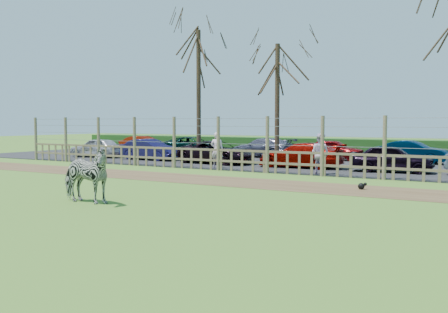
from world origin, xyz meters
The scene contains 21 objects.
ground centered at (0.00, 0.00, 0.00)m, with size 120.00×120.00×0.00m, color #6C9A3C.
dirt_strip centered at (0.00, 4.50, 0.01)m, with size 34.00×2.80×0.01m, color brown.
asphalt centered at (0.00, 14.50, 0.02)m, with size 44.00×13.00×0.04m, color #232326.
hedge centered at (0.00, 21.50, 0.55)m, with size 46.00×2.00×1.10m, color #1E4716.
fence centered at (0.00, 8.00, 0.80)m, with size 30.16×0.16×2.50m.
tree_left centered at (-6.50, 12.50, 5.62)m, with size 4.80×4.80×7.88m.
tree_mid centered at (-2.00, 13.50, 4.87)m, with size 4.80×4.80×6.83m.
zebra centered at (-0.92, -1.88, 0.78)m, with size 0.84×1.84×1.56m, color gray.
visitor_a centered at (-2.92, 8.59, 0.90)m, with size 0.63×0.41×1.72m, color silver.
visitor_b centered at (2.24, 8.48, 0.90)m, with size 0.84×0.65×1.72m, color silver.
crow centered at (4.99, 4.76, 0.12)m, with size 0.30×0.22×0.24m.
car_0 centered at (-13.19, 11.11, 0.64)m, with size 1.42×3.52×1.20m, color #B5AFB9.
car_1 centered at (-8.96, 11.07, 0.64)m, with size 1.27×3.64×1.20m, color #1B174D.
car_2 centered at (-4.32, 10.90, 0.64)m, with size 1.99×4.32×1.20m, color black.
car_3 centered at (0.42, 10.88, 0.64)m, with size 1.68×4.13×1.20m, color #950903.
car_4 centered at (4.72, 10.80, 0.64)m, with size 1.42×3.52×1.20m, color black.
car_7 centered at (-13.30, 15.88, 0.64)m, with size 1.27×3.64×1.20m, color maroon.
car_8 centered at (-9.16, 15.91, 0.64)m, with size 1.99×4.32×1.20m, color black.
car_9 centered at (-4.23, 16.28, 0.64)m, with size 1.68×4.13×1.20m, color slate.
car_10 centered at (0.31, 16.31, 0.64)m, with size 1.42×3.52×1.20m, color maroon.
car_11 centered at (4.65, 16.34, 0.64)m, with size 1.27×3.64×1.20m, color #031F3A.
Camera 1 is at (9.29, -11.79, 2.26)m, focal length 40.00 mm.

